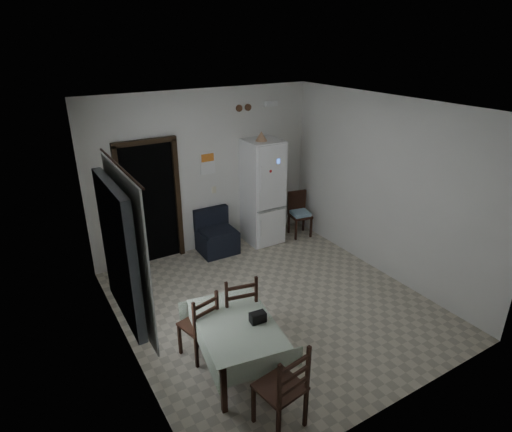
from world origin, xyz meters
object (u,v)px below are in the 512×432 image
object	(u,v)px
dining_table	(236,346)
dining_chair_far_left	(198,323)
corner_chair	(300,215)
fridge	(262,192)
dining_chair_far_right	(237,307)
dining_chair_near_head	(280,386)
navy_seat	(217,232)

from	to	relation	value
dining_table	dining_chair_far_left	world-z (taller)	dining_chair_far_left
corner_chair	dining_chair_far_left	size ratio (longest dim) A/B	0.95
fridge	dining_chair_far_right	xyz separation A→B (m)	(-1.84, -2.36, -0.48)
dining_chair_far_right	dining_chair_near_head	size ratio (longest dim) A/B	1.01
dining_chair_near_head	dining_chair_far_right	bearing A→B (deg)	-110.19
fridge	corner_chair	bearing A→B (deg)	-13.98
corner_chair	dining_table	bearing A→B (deg)	-127.60
fridge	navy_seat	size ratio (longest dim) A/B	2.50
dining_chair_far_left	dining_chair_far_right	world-z (taller)	dining_chair_far_right
corner_chair	dining_chair_far_left	bearing A→B (deg)	-135.65
fridge	navy_seat	world-z (taller)	fridge
dining_table	dining_chair_far_right	world-z (taller)	dining_chair_far_right
dining_chair_far_right	corner_chair	bearing A→B (deg)	-128.39
navy_seat	corner_chair	world-z (taller)	corner_chair
corner_chair	dining_chair_far_right	xyz separation A→B (m)	(-2.59, -2.15, 0.07)
dining_chair_far_right	navy_seat	bearing A→B (deg)	-98.32
fridge	navy_seat	bearing A→B (deg)	-178.78
fridge	dining_chair_far_right	bearing A→B (deg)	-126.76
fridge	dining_chair_far_left	world-z (taller)	fridge
navy_seat	dining_table	distance (m)	3.04
fridge	dining_table	distance (m)	3.58
fridge	dining_chair_far_left	distance (m)	3.39
fridge	corner_chair	xyz separation A→B (m)	(0.75, -0.20, -0.55)
fridge	dining_chair_near_head	bearing A→B (deg)	-118.30
dining_table	dining_chair_near_head	xyz separation A→B (m)	(-0.01, -0.93, 0.17)
navy_seat	dining_chair_far_right	size ratio (longest dim) A/B	0.77
dining_chair_far_left	dining_chair_near_head	world-z (taller)	dining_chair_near_head
navy_seat	dining_chair_far_left	size ratio (longest dim) A/B	0.86
corner_chair	dining_chair_near_head	size ratio (longest dim) A/B	0.87
fridge	corner_chair	size ratio (longest dim) A/B	2.24
corner_chair	dining_table	world-z (taller)	corner_chair
dining_chair_far_left	dining_chair_near_head	size ratio (longest dim) A/B	0.91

